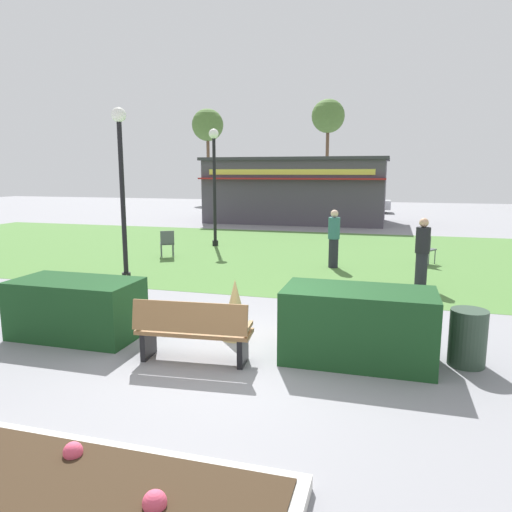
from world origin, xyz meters
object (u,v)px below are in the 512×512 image
at_px(park_bench, 193,331).
at_px(trash_bin, 468,338).
at_px(lamppost_far, 214,173).
at_px(tree_right_bg, 208,126).
at_px(food_kiosk, 297,190).
at_px(parked_car_west_slot, 285,202).
at_px(cafe_chair_west, 425,247).
at_px(cafe_chair_east, 167,242).
at_px(lamppost_mid, 121,174).
at_px(person_strolling, 422,252).
at_px(tree_left_bg, 328,117).
at_px(person_standing, 334,238).
at_px(parked_car_center_slot, 359,203).

distance_m(park_bench, trash_bin, 3.97).
height_order(lamppost_far, tree_right_bg, tree_right_bg).
bearing_deg(food_kiosk, lamppost_far, -97.45).
bearing_deg(park_bench, tree_right_bg, 110.84).
xyz_separation_m(parked_car_west_slot, tree_right_bg, (-8.63, 7.00, 6.16)).
bearing_deg(trash_bin, park_bench, -165.89).
bearing_deg(park_bench, trash_bin, 14.11).
distance_m(cafe_chair_west, cafe_chair_east, 8.09).
height_order(lamppost_mid, trash_bin, lamppost_mid).
distance_m(park_bench, person_strolling, 6.75).
relative_size(park_bench, parked_car_west_slot, 0.40).
bearing_deg(lamppost_far, tree_left_bg, 87.86).
distance_m(cafe_chair_east, tree_right_bg, 29.05).
relative_size(person_strolling, tree_left_bg, 0.19).
height_order(parked_car_west_slot, tree_left_bg, tree_left_bg).
height_order(person_strolling, tree_left_bg, tree_left_bg).
bearing_deg(tree_left_bg, lamppost_far, -92.14).
bearing_deg(cafe_chair_west, tree_right_bg, 123.31).
bearing_deg(cafe_chair_west, trash_bin, -89.36).
distance_m(park_bench, tree_left_bg, 36.53).
distance_m(lamppost_mid, cafe_chair_west, 9.00).
relative_size(lamppost_far, person_standing, 2.56).
height_order(lamppost_mid, person_strolling, lamppost_mid).
xyz_separation_m(trash_bin, parked_car_center_slot, (-3.27, 26.82, 0.23)).
distance_m(lamppost_mid, tree_right_bg, 31.92).
xyz_separation_m(cafe_chair_west, person_standing, (-2.61, -1.22, 0.33)).
bearing_deg(lamppost_far, person_standing, -32.12).
bearing_deg(cafe_chair_east, tree_left_bg, 86.82).
height_order(lamppost_mid, cafe_chair_east, lamppost_mid).
xyz_separation_m(lamppost_far, food_kiosk, (1.27, 9.72, -0.94)).
distance_m(lamppost_far, parked_car_west_slot, 17.23).
bearing_deg(lamppost_far, park_bench, -71.19).
bearing_deg(tree_left_bg, cafe_chair_west, -76.44).
distance_m(cafe_chair_west, tree_right_bg, 31.60).
relative_size(park_bench, parked_car_center_slot, 0.41).
bearing_deg(tree_left_bg, parked_car_west_slot, -103.34).
bearing_deg(trash_bin, tree_right_bg, 116.81).
bearing_deg(cafe_chair_east, lamppost_mid, -82.30).
relative_size(food_kiosk, parked_car_west_slot, 2.27).
distance_m(person_standing, parked_car_west_slot, 20.91).
relative_size(trash_bin, person_strolling, 0.49).
bearing_deg(person_strolling, cafe_chair_west, 12.37).
bearing_deg(cafe_chair_east, tree_right_bg, 108.46).
relative_size(cafe_chair_west, tree_right_bg, 0.11).
relative_size(cafe_chair_east, parked_car_center_slot, 0.21).
distance_m(parked_car_west_slot, tree_right_bg, 12.71).
bearing_deg(trash_bin, parked_car_center_slot, 96.96).
relative_size(trash_bin, person_standing, 0.49).
bearing_deg(park_bench, person_standing, 81.46).
distance_m(lamppost_mid, trash_bin, 8.78).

